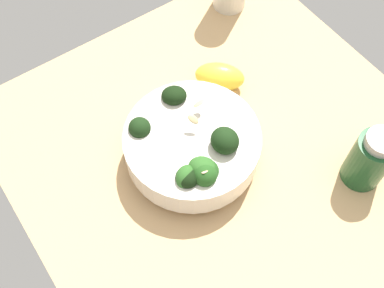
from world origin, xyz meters
TOP-DOWN VIEW (x-y plane):
  - ground_plane at (0.00, 0.00)cm, footprint 61.19×61.19cm
  - bowl_of_broccoli at (-0.84, -5.12)cm, footprint 19.56×19.56cm
  - lemon_wedge at (-9.70, 6.54)cm, footprint 8.73×8.76cm
  - bottle_short at (15.54, 13.61)cm, footprint 5.72×5.72cm

SIDE VIEW (x-z plane):
  - ground_plane at x=0.00cm, z-range -4.49..0.00cm
  - lemon_wedge at x=-9.70cm, z-range 0.00..4.64cm
  - bowl_of_broccoli at x=-0.84cm, z-range -0.70..9.11cm
  - bottle_short at x=15.54cm, z-range -0.25..10.15cm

